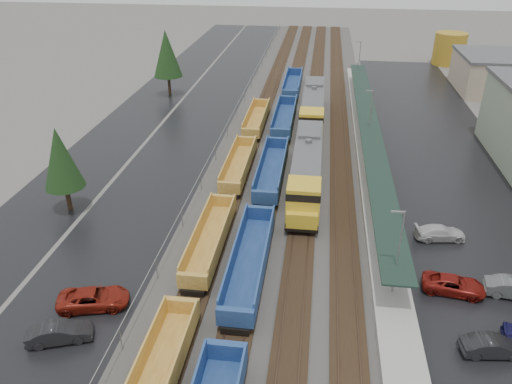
{
  "coord_description": "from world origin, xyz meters",
  "views": [
    {
      "loc": [
        3.0,
        -11.84,
        25.93
      ],
      "look_at": [
        -2.92,
        32.61,
        2.0
      ],
      "focal_mm": 35.0,
      "sensor_mm": 36.0,
      "label": 1
    }
  ],
  "objects_px": {
    "well_string_yellow": "(210,239)",
    "parked_car_east_c": "(440,233)",
    "well_string_blue": "(263,209)",
    "locomotive_lead": "(307,170)",
    "locomotive_trail": "(313,108)",
    "parked_car_east_b": "(454,285)",
    "parked_car_west_b": "(60,333)",
    "parked_car_west_c": "(94,299)",
    "storage_tank": "(449,49)",
    "parked_car_east_a": "(493,346)"
  },
  "relations": [
    {
      "from": "well_string_yellow",
      "to": "parked_car_east_c",
      "type": "height_order",
      "value": "well_string_yellow"
    },
    {
      "from": "well_string_blue",
      "to": "locomotive_lead",
      "type": "bearing_deg",
      "value": 59.38
    },
    {
      "from": "locomotive_lead",
      "to": "locomotive_trail",
      "type": "xyz_separation_m",
      "value": [
        0.0,
        21.0,
        0.0
      ]
    },
    {
      "from": "locomotive_trail",
      "to": "parked_car_east_c",
      "type": "height_order",
      "value": "locomotive_trail"
    },
    {
      "from": "well_string_blue",
      "to": "parked_car_east_b",
      "type": "height_order",
      "value": "well_string_blue"
    },
    {
      "from": "parked_car_west_b",
      "to": "parked_car_east_c",
      "type": "height_order",
      "value": "parked_car_west_b"
    },
    {
      "from": "parked_car_west_c",
      "to": "parked_car_east_b",
      "type": "height_order",
      "value": "parked_car_west_c"
    },
    {
      "from": "storage_tank",
      "to": "parked_car_east_a",
      "type": "xyz_separation_m",
      "value": [
        -13.54,
        -83.99,
        -2.55
      ]
    },
    {
      "from": "storage_tank",
      "to": "parked_car_west_c",
      "type": "distance_m",
      "value": 93.22
    },
    {
      "from": "well_string_blue",
      "to": "parked_car_east_a",
      "type": "relative_size",
      "value": 24.35
    },
    {
      "from": "locomotive_lead",
      "to": "parked_car_west_c",
      "type": "bearing_deg",
      "value": -125.59
    },
    {
      "from": "parked_car_west_b",
      "to": "parked_car_east_c",
      "type": "xyz_separation_m",
      "value": [
        29.02,
        16.99,
        -0.06
      ]
    },
    {
      "from": "locomotive_lead",
      "to": "parked_car_west_c",
      "type": "xyz_separation_m",
      "value": [
        -15.28,
        -21.36,
        -1.79
      ]
    },
    {
      "from": "parked_car_west_c",
      "to": "parked_car_east_c",
      "type": "bearing_deg",
      "value": -79.34
    },
    {
      "from": "parked_car_east_b",
      "to": "parked_car_east_c",
      "type": "relative_size",
      "value": 1.05
    },
    {
      "from": "locomotive_lead",
      "to": "parked_car_west_b",
      "type": "distance_m",
      "value": 29.92
    },
    {
      "from": "locomotive_trail",
      "to": "parked_car_east_b",
      "type": "relative_size",
      "value": 4.32
    },
    {
      "from": "well_string_yellow",
      "to": "parked_car_west_b",
      "type": "xyz_separation_m",
      "value": [
        -8.15,
        -12.41,
        -0.39
      ]
    },
    {
      "from": "locomotive_lead",
      "to": "parked_car_east_b",
      "type": "relative_size",
      "value": 4.32
    },
    {
      "from": "parked_car_east_b",
      "to": "well_string_yellow",
      "type": "bearing_deg",
      "value": 89.03
    },
    {
      "from": "well_string_blue",
      "to": "storage_tank",
      "type": "bearing_deg",
      "value": 65.44
    },
    {
      "from": "locomotive_lead",
      "to": "well_string_yellow",
      "type": "relative_size",
      "value": 0.27
    },
    {
      "from": "parked_car_west_b",
      "to": "parked_car_east_b",
      "type": "xyz_separation_m",
      "value": [
        28.62,
        9.22,
        -0.06
      ]
    },
    {
      "from": "locomotive_lead",
      "to": "parked_car_west_b",
      "type": "relative_size",
      "value": 4.72
    },
    {
      "from": "parked_car_west_b",
      "to": "parked_car_east_a",
      "type": "height_order",
      "value": "parked_car_west_b"
    },
    {
      "from": "locomotive_trail",
      "to": "well_string_blue",
      "type": "xyz_separation_m",
      "value": [
        -4.0,
        -27.76,
        -1.33
      ]
    },
    {
      "from": "locomotive_lead",
      "to": "locomotive_trail",
      "type": "relative_size",
      "value": 1.0
    },
    {
      "from": "storage_tank",
      "to": "parked_car_west_b",
      "type": "height_order",
      "value": "storage_tank"
    },
    {
      "from": "locomotive_trail",
      "to": "well_string_blue",
      "type": "relative_size",
      "value": 0.2
    },
    {
      "from": "well_string_blue",
      "to": "parked_car_east_a",
      "type": "distance_m",
      "value": 23.63
    },
    {
      "from": "well_string_yellow",
      "to": "parked_car_west_c",
      "type": "xyz_separation_m",
      "value": [
        -7.28,
        -8.64,
        -0.38
      ]
    },
    {
      "from": "parked_car_west_c",
      "to": "parked_car_east_a",
      "type": "distance_m",
      "value": 28.98
    },
    {
      "from": "parked_car_east_a",
      "to": "parked_car_east_c",
      "type": "bearing_deg",
      "value": -3.88
    },
    {
      "from": "parked_car_east_b",
      "to": "parked_car_east_c",
      "type": "height_order",
      "value": "parked_car_east_b"
    },
    {
      "from": "well_string_blue",
      "to": "parked_car_east_c",
      "type": "distance_m",
      "value": 16.93
    },
    {
      "from": "parked_car_west_b",
      "to": "parked_car_east_a",
      "type": "distance_m",
      "value": 29.95
    },
    {
      "from": "locomotive_lead",
      "to": "storage_tank",
      "type": "height_order",
      "value": "storage_tank"
    },
    {
      "from": "well_string_blue",
      "to": "storage_tank",
      "type": "distance_m",
      "value": 75.14
    },
    {
      "from": "locomotive_trail",
      "to": "locomotive_lead",
      "type": "bearing_deg",
      "value": -90.0
    },
    {
      "from": "storage_tank",
      "to": "parked_car_west_c",
      "type": "relative_size",
      "value": 1.21
    },
    {
      "from": "well_string_yellow",
      "to": "parked_car_west_c",
      "type": "distance_m",
      "value": 11.31
    },
    {
      "from": "locomotive_lead",
      "to": "parked_car_east_c",
      "type": "bearing_deg",
      "value": -32.29
    },
    {
      "from": "well_string_yellow",
      "to": "parked_car_east_c",
      "type": "distance_m",
      "value": 21.37
    },
    {
      "from": "parked_car_east_c",
      "to": "parked_car_east_a",
      "type": "bearing_deg",
      "value": 174.93
    },
    {
      "from": "locomotive_trail",
      "to": "parked_car_west_b",
      "type": "bearing_deg",
      "value": -109.29
    },
    {
      "from": "locomotive_lead",
      "to": "parked_car_west_c",
      "type": "relative_size",
      "value": 3.94
    },
    {
      "from": "parked_car_west_b",
      "to": "parked_car_east_b",
      "type": "bearing_deg",
      "value": -91.96
    },
    {
      "from": "well_string_yellow",
      "to": "locomotive_lead",
      "type": "bearing_deg",
      "value": 57.82
    },
    {
      "from": "storage_tank",
      "to": "parked_car_west_b",
      "type": "relative_size",
      "value": 1.45
    },
    {
      "from": "locomotive_lead",
      "to": "parked_car_west_c",
      "type": "height_order",
      "value": "locomotive_lead"
    }
  ]
}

